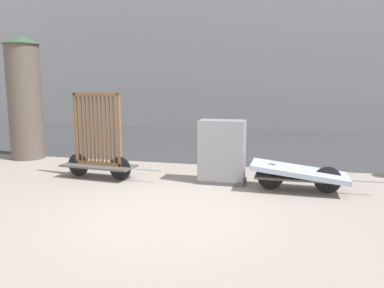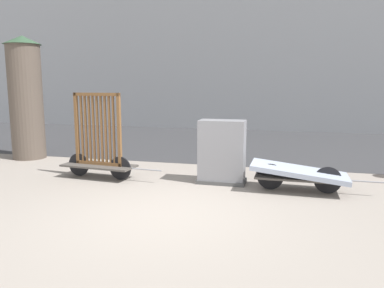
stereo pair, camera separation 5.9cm
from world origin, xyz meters
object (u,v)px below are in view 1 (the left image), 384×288
Objects in this scene: bike_cart_with_bedframe at (98,149)px; advertising_column at (25,97)px; utility_cabinet at (222,154)px; bike_cart_with_mattress at (299,173)px.

bike_cart_with_bedframe is 3.66m from advertising_column.
utility_cabinet is (2.77, 0.27, -0.02)m from bike_cart_with_bedframe.
advertising_column is at bearing 167.09° from utility_cabinet.
utility_cabinet reaches higher than bike_cart_with_mattress.
advertising_column is at bearing 157.62° from bike_cart_with_bedframe.
bike_cart_with_bedframe is 4.37m from bike_cart_with_mattress.
bike_cart_with_mattress is at bearing 5.18° from bike_cart_with_bedframe.
bike_cart_with_bedframe is at bearing -174.38° from utility_cabinet.
utility_cabinet is 6.12m from advertising_column.
utility_cabinet is at bearing -12.91° from advertising_column.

